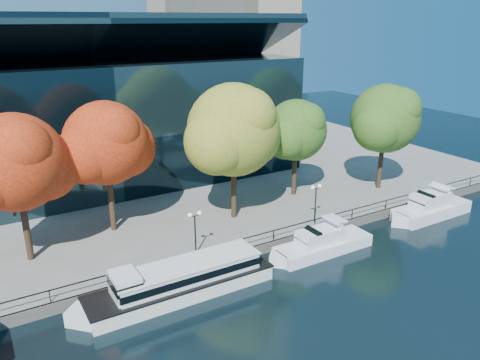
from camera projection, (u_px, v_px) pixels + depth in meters
ground at (246, 279)px, 39.46m from camera, size 160.00×160.00×0.00m
promenade at (117, 164)px, 68.82m from camera, size 90.00×67.08×1.00m
railing at (227, 243)px, 41.47m from camera, size 88.20×0.08×0.99m
convention_building at (92, 119)px, 60.54m from camera, size 50.00×24.57×21.43m
tour_boat at (177, 280)px, 36.68m from camera, size 16.57×3.70×3.14m
cruiser_near at (320, 244)px, 43.49m from camera, size 10.95×2.82×3.17m
cruiser_far at (429, 208)px, 51.36m from camera, size 10.95×3.04×3.58m
tree_1 at (18, 164)px, 37.92m from camera, size 10.10×8.28×12.82m
tree_2 at (108, 145)px, 43.61m from camera, size 9.87×8.09×12.77m
tree_3 at (236, 132)px, 46.42m from camera, size 11.62×9.53×14.00m
tree_4 at (297, 131)px, 53.30m from camera, size 8.79×7.21×11.29m
tree_5 at (386, 120)px, 55.20m from camera, size 10.16×8.33×12.70m
lamp_1 at (195, 223)px, 40.60m from camera, size 1.26×0.36×4.03m
lamp_2 at (316, 195)px, 47.14m from camera, size 1.26×0.36×4.03m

